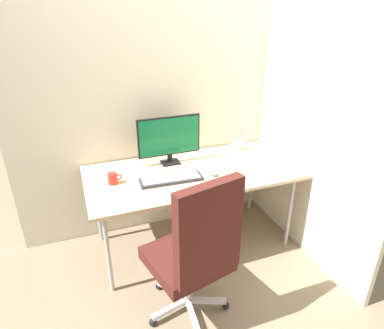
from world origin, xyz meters
TOP-DOWN VIEW (x-y plane):
  - ground_plane at (0.00, 0.00)m, footprint 8.00×8.00m
  - wall_back at (0.00, 0.44)m, footprint 2.75×0.04m
  - wall_side_right at (0.87, -0.15)m, footprint 0.04×1.89m
  - desk at (0.00, 0.00)m, footprint 1.68×0.82m
  - office_chair at (-0.27, -0.76)m, footprint 0.57×0.58m
  - monitor at (-0.12, 0.22)m, footprint 0.52×0.12m
  - keyboard at (-0.21, -0.10)m, footprint 0.48×0.17m
  - mouse at (0.13, -0.12)m, footprint 0.07×0.11m
  - pen_holder at (0.54, 0.26)m, footprint 0.10×0.10m
  - notebook at (0.56, -0.22)m, footprint 0.16×0.23m
  - coffee_mug at (-0.63, 0.01)m, footprint 0.11×0.07m

SIDE VIEW (x-z plane):
  - ground_plane at x=0.00m, z-range 0.00..0.00m
  - office_chair at x=-0.27m, z-range 0.03..1.10m
  - desk at x=0.00m, z-range 0.31..1.02m
  - notebook at x=0.56m, z-range 0.70..0.72m
  - keyboard at x=-0.21m, z-range 0.70..0.73m
  - mouse at x=0.13m, z-range 0.70..0.74m
  - coffee_mug at x=-0.63m, z-range 0.70..0.79m
  - pen_holder at x=0.54m, z-range 0.66..0.83m
  - monitor at x=-0.12m, z-range 0.73..1.13m
  - wall_back at x=0.00m, z-range 0.00..2.80m
  - wall_side_right at x=0.87m, z-range 0.00..2.80m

